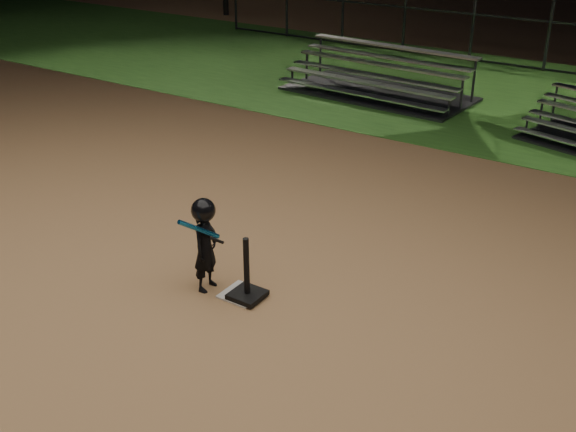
% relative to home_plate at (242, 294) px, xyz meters
% --- Properties ---
extents(ground, '(80.00, 80.00, 0.00)m').
position_rel_home_plate_xyz_m(ground, '(0.00, 0.00, -0.01)').
color(ground, '#A7784C').
rests_on(ground, ground).
extents(grass_strip, '(60.00, 8.00, 0.01)m').
position_rel_home_plate_xyz_m(grass_strip, '(0.00, 10.00, -0.01)').
color(grass_strip, '#2C5F1E').
rests_on(grass_strip, ground).
extents(home_plate, '(0.45, 0.45, 0.02)m').
position_rel_home_plate_xyz_m(home_plate, '(0.00, 0.00, 0.00)').
color(home_plate, beige).
rests_on(home_plate, ground).
extents(batting_tee, '(0.38, 0.38, 0.78)m').
position_rel_home_plate_xyz_m(batting_tee, '(0.10, -0.03, 0.16)').
color(batting_tee, black).
rests_on(batting_tee, home_plate).
extents(child_batter, '(0.39, 0.63, 1.19)m').
position_rel_home_plate_xyz_m(child_batter, '(-0.45, -0.10, 0.62)').
color(child_batter, black).
rests_on(child_batter, ground).
extents(bleacher_left, '(4.36, 2.33, 1.04)m').
position_rel_home_plate_xyz_m(bleacher_left, '(-2.56, 8.58, 0.20)').
color(bleacher_left, '#BBBAC0').
rests_on(bleacher_left, ground).
extents(backstop_fence, '(20.08, 0.08, 2.50)m').
position_rel_home_plate_xyz_m(backstop_fence, '(0.00, 13.00, 1.24)').
color(backstop_fence, '#38383D').
rests_on(backstop_fence, ground).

